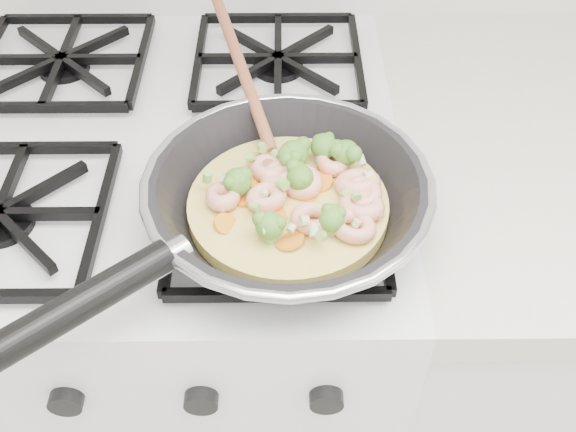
{
  "coord_description": "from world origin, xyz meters",
  "views": [
    {
      "loc": [
        0.16,
        1.05,
        1.43
      ],
      "look_at": [
        0.16,
        1.53,
        0.93
      ],
      "focal_mm": 41.43,
      "sensor_mm": 36.0,
      "label": 1
    }
  ],
  "objects": [
    {
      "name": "stove",
      "position": [
        0.0,
        1.7,
        0.46
      ],
      "size": [
        0.6,
        0.6,
        0.92
      ],
      "color": "white",
      "rests_on": "ground"
    },
    {
      "name": "skillet",
      "position": [
        0.16,
        1.53,
        0.96
      ],
      "size": [
        0.4,
        0.53,
        0.09
      ],
      "rotation": [
        0.0,
        0.0,
        0.17
      ],
      "color": "black",
      "rests_on": "stove"
    }
  ]
}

